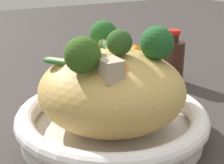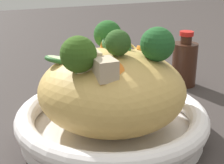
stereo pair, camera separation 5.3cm
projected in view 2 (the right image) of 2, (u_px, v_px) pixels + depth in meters
name	position (u px, v px, depth m)	size (l,w,h in m)	color
ground_plane	(112.00, 134.00, 0.56)	(3.00, 3.00, 0.00)	#342E2B
serving_bowl	(112.00, 121.00, 0.55)	(0.31, 0.31, 0.05)	white
noodle_heap	(112.00, 89.00, 0.53)	(0.23, 0.23, 0.13)	tan
broccoli_florets	(116.00, 45.00, 0.50)	(0.18, 0.16, 0.06)	#8DBA71
carrot_coins	(124.00, 54.00, 0.53)	(0.12, 0.13, 0.03)	orange
zucchini_slices	(91.00, 53.00, 0.53)	(0.14, 0.08, 0.04)	beige
chicken_chunks	(95.00, 64.00, 0.46)	(0.05, 0.07, 0.03)	#CDBC8B
soy_sauce_bottle	(184.00, 63.00, 0.76)	(0.06, 0.06, 0.12)	#381E14
chopsticks_pair	(107.00, 69.00, 0.87)	(0.23, 0.08, 0.01)	tan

